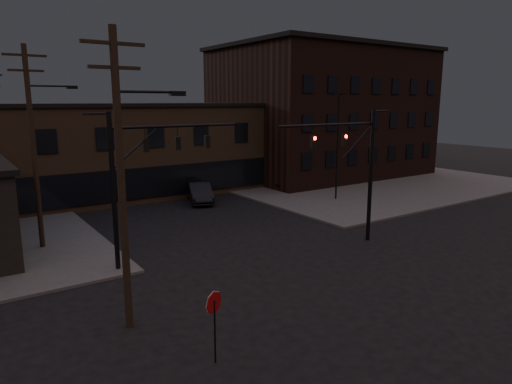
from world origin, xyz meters
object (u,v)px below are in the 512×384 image
Objects in this scene: traffic_signal_far at (138,171)px; traffic_signal_near at (358,163)px; parked_car_lot_a at (299,180)px; car_crossing at (200,192)px; parked_car_lot_b at (304,173)px; stop_sign at (214,310)px.

traffic_signal_near is at bearing -16.17° from traffic_signal_far.
traffic_signal_far is 1.62× the size of parked_car_lot_a.
car_crossing is (9.64, 12.05, -4.17)m from traffic_signal_far.
traffic_signal_near is 1.00× the size of traffic_signal_far.
parked_car_lot_a is at bearing 145.92° from parked_car_lot_b.
traffic_signal_near reaches higher than stop_sign.
parked_car_lot_a is (20.18, 11.57, -4.02)m from traffic_signal_far.
stop_sign is at bearing -154.10° from traffic_signal_near.
traffic_signal_near reaches higher than parked_car_lot_a.
traffic_signal_near is 1.57× the size of car_crossing.
traffic_signal_near is 1.62× the size of parked_car_lot_a.
parked_car_lot_b is (4.12, 4.04, -0.18)m from parked_car_lot_a.
parked_car_lot_b is at bearing 57.38° from traffic_signal_near.
stop_sign is at bearing -97.32° from traffic_signal_far.
traffic_signal_far is at bearing -109.21° from car_crossing.
parked_car_lot_a is 1.08× the size of parked_car_lot_b.
traffic_signal_far reaches higher than stop_sign.
traffic_signal_far is 1.75× the size of parked_car_lot_b.
traffic_signal_far is 10.55m from stop_sign.
stop_sign is at bearing 127.46° from parked_car_lot_a.
stop_sign is at bearing -96.91° from car_crossing.
stop_sign is 0.54× the size of parked_car_lot_b.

